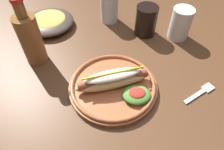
{
  "coord_description": "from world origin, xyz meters",
  "views": [
    {
      "loc": [
        -0.09,
        -0.5,
        1.25
      ],
      "look_at": [
        -0.05,
        -0.08,
        0.77
      ],
      "focal_mm": 33.1,
      "sensor_mm": 36.0,
      "label": 1
    }
  ],
  "objects_px": {
    "hot_dog_plate": "(114,85)",
    "soda_cup": "(146,21)",
    "water_cup": "(109,6)",
    "extra_cup": "(180,24)",
    "fork": "(201,92)",
    "glass_bottle": "(30,38)",
    "side_bowl": "(49,21)"
  },
  "relations": [
    {
      "from": "fork",
      "to": "water_cup",
      "type": "xyz_separation_m",
      "value": [
        -0.25,
        0.41,
        0.07
      ]
    },
    {
      "from": "water_cup",
      "to": "glass_bottle",
      "type": "distance_m",
      "value": 0.35
    },
    {
      "from": "water_cup",
      "to": "glass_bottle",
      "type": "xyz_separation_m",
      "value": [
        -0.27,
        -0.22,
        0.03
      ]
    },
    {
      "from": "soda_cup",
      "to": "water_cup",
      "type": "xyz_separation_m",
      "value": [
        -0.13,
        0.1,
        0.01
      ]
    },
    {
      "from": "fork",
      "to": "hot_dog_plate",
      "type": "bearing_deg",
      "value": 143.77
    },
    {
      "from": "hot_dog_plate",
      "to": "soda_cup",
      "type": "height_order",
      "value": "soda_cup"
    },
    {
      "from": "fork",
      "to": "extra_cup",
      "type": "distance_m",
      "value": 0.28
    },
    {
      "from": "hot_dog_plate",
      "to": "glass_bottle",
      "type": "height_order",
      "value": "glass_bottle"
    },
    {
      "from": "soda_cup",
      "to": "side_bowl",
      "type": "height_order",
      "value": "soda_cup"
    },
    {
      "from": "hot_dog_plate",
      "to": "glass_bottle",
      "type": "xyz_separation_m",
      "value": [
        -0.25,
        0.16,
        0.07
      ]
    },
    {
      "from": "extra_cup",
      "to": "glass_bottle",
      "type": "xyz_separation_m",
      "value": [
        -0.53,
        -0.08,
        0.03
      ]
    },
    {
      "from": "extra_cup",
      "to": "side_bowl",
      "type": "bearing_deg",
      "value": 167.17
    },
    {
      "from": "water_cup",
      "to": "side_bowl",
      "type": "height_order",
      "value": "water_cup"
    },
    {
      "from": "hot_dog_plate",
      "to": "fork",
      "type": "relative_size",
      "value": 2.35
    },
    {
      "from": "soda_cup",
      "to": "side_bowl",
      "type": "relative_size",
      "value": 0.58
    },
    {
      "from": "fork",
      "to": "side_bowl",
      "type": "relative_size",
      "value": 0.58
    },
    {
      "from": "water_cup",
      "to": "extra_cup",
      "type": "distance_m",
      "value": 0.29
    },
    {
      "from": "hot_dog_plate",
      "to": "fork",
      "type": "xyz_separation_m",
      "value": [
        0.26,
        -0.04,
        -0.02
      ]
    },
    {
      "from": "fork",
      "to": "side_bowl",
      "type": "bearing_deg",
      "value": 113.83
    },
    {
      "from": "glass_bottle",
      "to": "side_bowl",
      "type": "distance_m",
      "value": 0.21
    },
    {
      "from": "soda_cup",
      "to": "glass_bottle",
      "type": "height_order",
      "value": "glass_bottle"
    },
    {
      "from": "fork",
      "to": "glass_bottle",
      "type": "height_order",
      "value": "glass_bottle"
    },
    {
      "from": "soda_cup",
      "to": "glass_bottle",
      "type": "xyz_separation_m",
      "value": [
        -0.4,
        -0.11,
        0.04
      ]
    },
    {
      "from": "fork",
      "to": "side_bowl",
      "type": "distance_m",
      "value": 0.63
    },
    {
      "from": "extra_cup",
      "to": "soda_cup",
      "type": "bearing_deg",
      "value": 164.25
    },
    {
      "from": "water_cup",
      "to": "fork",
      "type": "bearing_deg",
      "value": -59.16
    },
    {
      "from": "glass_bottle",
      "to": "fork",
      "type": "bearing_deg",
      "value": -20.72
    },
    {
      "from": "water_cup",
      "to": "extra_cup",
      "type": "bearing_deg",
      "value": -28.26
    },
    {
      "from": "soda_cup",
      "to": "water_cup",
      "type": "distance_m",
      "value": 0.17
    },
    {
      "from": "extra_cup",
      "to": "side_bowl",
      "type": "distance_m",
      "value": 0.52
    },
    {
      "from": "hot_dog_plate",
      "to": "soda_cup",
      "type": "xyz_separation_m",
      "value": [
        0.15,
        0.27,
        0.04
      ]
    },
    {
      "from": "hot_dog_plate",
      "to": "side_bowl",
      "type": "distance_m",
      "value": 0.42
    }
  ]
}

